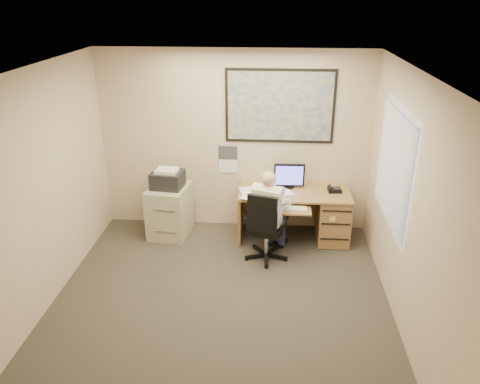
# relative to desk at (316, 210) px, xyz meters

# --- Properties ---
(room_shell) EXTENTS (4.00, 4.50, 2.70)m
(room_shell) POSITION_rel_desk_xyz_m (-1.23, -1.90, 0.91)
(room_shell) COLOR #363029
(room_shell) RESTS_ON ground
(desk) EXTENTS (1.60, 0.97, 1.11)m
(desk) POSITION_rel_desk_xyz_m (0.00, 0.00, 0.00)
(desk) COLOR #9D7643
(desk) RESTS_ON ground
(world_map) EXTENTS (1.56, 0.03, 1.06)m
(world_map) POSITION_rel_desk_xyz_m (-0.58, 0.33, 1.46)
(world_map) COLOR #1E4C93
(world_map) RESTS_ON room_shell
(wall_calendar) EXTENTS (0.28, 0.01, 0.42)m
(wall_calendar) POSITION_rel_desk_xyz_m (-1.33, 0.34, 0.64)
(wall_calendar) COLOR white
(wall_calendar) RESTS_ON room_shell
(window_blinds) EXTENTS (0.06, 1.40, 1.30)m
(window_blinds) POSITION_rel_desk_xyz_m (0.74, -1.10, 1.11)
(window_blinds) COLOR beige
(window_blinds) RESTS_ON room_shell
(filing_cabinet) EXTENTS (0.62, 0.72, 1.06)m
(filing_cabinet) POSITION_rel_desk_xyz_m (-2.17, -0.05, 0.01)
(filing_cabinet) COLOR #B5B091
(filing_cabinet) RESTS_ON ground
(office_chair) EXTENTS (0.75, 0.75, 1.02)m
(office_chair) POSITION_rel_desk_xyz_m (-0.70, -0.68, -0.14)
(office_chair) COLOR black
(office_chair) RESTS_ON ground
(person) EXTENTS (0.74, 0.88, 1.26)m
(person) POSITION_rel_desk_xyz_m (-0.71, -0.60, 0.19)
(person) COLOR white
(person) RESTS_ON office_chair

